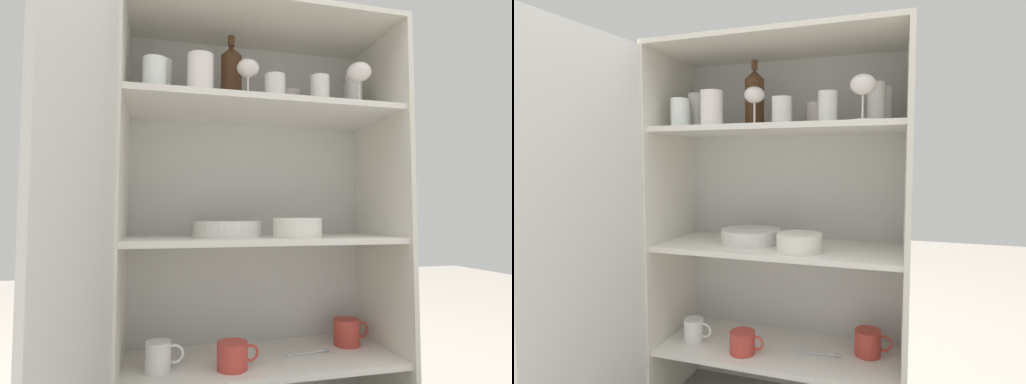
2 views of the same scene
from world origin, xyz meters
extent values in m
cube|color=silver|center=(0.00, 0.37, 0.70)|extent=(0.95, 0.02, 1.40)
cube|color=silver|center=(-0.46, 0.18, 0.70)|extent=(0.02, 0.40, 1.40)
cube|color=silver|center=(0.46, 0.18, 0.70)|extent=(0.02, 0.40, 1.40)
cube|color=silver|center=(0.00, 0.18, 1.41)|extent=(0.95, 0.40, 0.02)
cube|color=silver|center=(0.00, 0.18, 0.24)|extent=(0.91, 0.36, 0.02)
cube|color=silver|center=(0.00, 0.18, 0.65)|extent=(0.91, 0.36, 0.02)
cube|color=silver|center=(0.00, 0.18, 1.10)|extent=(0.91, 0.36, 0.02)
cube|color=silver|center=(-0.51, -0.25, 0.70)|extent=(0.09, 0.47, 1.40)
cylinder|color=white|center=(0.35, 0.18, 1.18)|extent=(0.06, 0.06, 0.14)
cylinder|color=white|center=(0.03, 0.12, 1.16)|extent=(0.07, 0.07, 0.10)
cylinder|color=silver|center=(-0.23, 0.08, 1.17)|extent=(0.08, 0.08, 0.13)
cylinder|color=white|center=(-0.37, 0.09, 1.16)|extent=(0.08, 0.08, 0.11)
cylinder|color=white|center=(0.19, 0.12, 1.16)|extent=(0.07, 0.07, 0.11)
cylinder|color=white|center=(0.38, 0.24, 1.18)|extent=(0.06, 0.06, 0.14)
cylinder|color=white|center=(-0.34, 0.18, 1.18)|extent=(0.07, 0.07, 0.14)
cylinder|color=silver|center=(0.13, 0.25, 1.16)|extent=(0.08, 0.08, 0.09)
cylinder|color=silver|center=(-0.07, 0.10, 1.11)|extent=(0.06, 0.06, 0.01)
cylinder|color=silver|center=(-0.07, 0.10, 1.15)|extent=(0.01, 0.01, 0.07)
ellipsoid|color=silver|center=(-0.07, 0.10, 1.22)|extent=(0.07, 0.07, 0.06)
cylinder|color=silver|center=(0.32, 0.07, 1.11)|extent=(0.07, 0.07, 0.01)
cylinder|color=silver|center=(0.32, 0.07, 1.15)|extent=(0.01, 0.01, 0.08)
ellipsoid|color=silver|center=(0.32, 0.07, 1.23)|extent=(0.08, 0.08, 0.07)
cylinder|color=#4C2D19|center=(-0.11, 0.20, 1.20)|extent=(0.07, 0.07, 0.19)
cone|color=#4C2D19|center=(-0.11, 0.20, 1.31)|extent=(0.07, 0.07, 0.04)
cylinder|color=#4C2D19|center=(-0.11, 0.20, 1.35)|extent=(0.02, 0.02, 0.04)
cylinder|color=silver|center=(-0.12, 0.19, 0.66)|extent=(0.24, 0.24, 0.01)
cylinder|color=silver|center=(-0.12, 0.19, 0.67)|extent=(0.24, 0.24, 0.01)
cylinder|color=silver|center=(-0.12, 0.19, 0.68)|extent=(0.24, 0.24, 0.01)
cylinder|color=silver|center=(-0.12, 0.19, 0.69)|extent=(0.24, 0.24, 0.01)
cylinder|color=silver|center=(-0.12, 0.19, 0.70)|extent=(0.24, 0.24, 0.01)
cylinder|color=silver|center=(-0.12, 0.19, 0.71)|extent=(0.24, 0.24, 0.01)
cylinder|color=silver|center=(0.10, 0.10, 0.69)|extent=(0.16, 0.16, 0.07)
torus|color=silver|center=(0.10, 0.10, 0.72)|extent=(0.16, 0.16, 0.01)
cylinder|color=#BC3D33|center=(-0.12, 0.10, 0.29)|extent=(0.10, 0.10, 0.08)
torus|color=#BC3D33|center=(-0.06, 0.10, 0.30)|extent=(0.06, 0.01, 0.06)
cylinder|color=white|center=(-0.34, 0.13, 0.30)|extent=(0.08, 0.08, 0.09)
torus|color=white|center=(-0.29, 0.13, 0.30)|extent=(0.06, 0.01, 0.06)
cylinder|color=#BC3D33|center=(0.34, 0.23, 0.30)|extent=(0.10, 0.10, 0.10)
torus|color=#BC3D33|center=(0.40, 0.23, 0.31)|extent=(0.06, 0.01, 0.06)
cylinder|color=silver|center=(0.16, 0.17, 0.26)|extent=(0.15, 0.02, 0.01)
ellipsoid|color=silver|center=(0.23, 0.18, 0.26)|extent=(0.04, 0.03, 0.01)
camera|label=1|loc=(-0.35, -1.16, 0.73)|focal=28.00mm
camera|label=2|loc=(0.44, -1.27, 0.97)|focal=28.00mm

